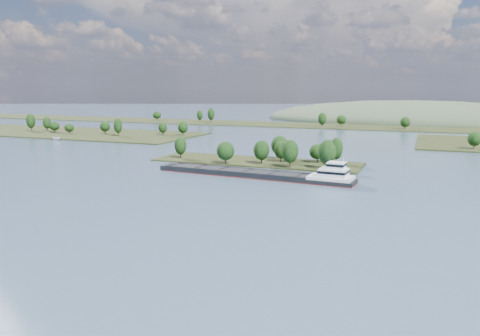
% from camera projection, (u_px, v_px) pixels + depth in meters
% --- Properties ---
extents(ground, '(1800.00, 1800.00, 0.00)m').
position_uv_depth(ground, '(200.00, 186.00, 171.10)').
color(ground, '#3D506A').
rests_on(ground, ground).
extents(tree_island, '(100.00, 34.10, 14.20)m').
position_uv_depth(tree_island, '(269.00, 155.00, 221.45)').
color(tree_island, black).
rests_on(tree_island, ground).
extents(left_bank, '(300.00, 80.00, 15.69)m').
position_uv_depth(left_bank, '(27.00, 130.00, 383.22)').
color(left_bank, black).
rests_on(left_bank, ground).
extents(back_shoreline, '(900.00, 60.00, 15.67)m').
position_uv_depth(back_shoreline, '(345.00, 126.00, 424.26)').
color(back_shoreline, black).
rests_on(back_shoreline, ground).
extents(hill_west, '(320.00, 160.00, 44.00)m').
position_uv_depth(hill_west, '(412.00, 121.00, 496.54)').
color(hill_west, '#3B4B33').
rests_on(hill_west, ground).
extents(cargo_barge, '(84.30, 16.04, 11.33)m').
position_uv_depth(cargo_barge, '(266.00, 174.00, 187.46)').
color(cargo_barge, black).
rests_on(cargo_barge, ground).
extents(motorboat, '(6.73, 2.82, 2.56)m').
position_uv_depth(motorboat, '(56.00, 138.00, 319.27)').
color(motorboat, silver).
rests_on(motorboat, ground).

